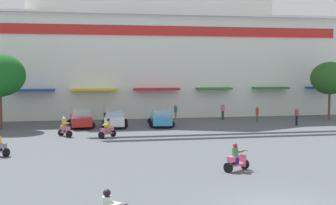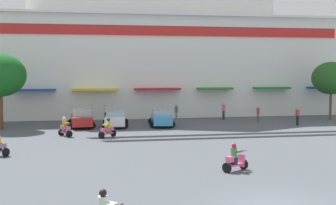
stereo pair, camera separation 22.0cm
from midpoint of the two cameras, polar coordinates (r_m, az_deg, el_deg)
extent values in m
plane|color=#50545B|center=(29.54, 3.94, -5.84)|extent=(128.00, 128.00, 0.00)
cube|color=white|center=(51.52, -2.24, 4.61)|extent=(43.36, 11.71, 10.76)
cube|color=red|center=(45.83, -1.23, 9.33)|extent=(39.89, 0.12, 1.00)
cube|color=white|center=(45.97, -1.22, 11.49)|extent=(43.36, 0.70, 0.24)
cube|color=#284194|center=(44.99, -16.88, 1.55)|extent=(4.10, 1.10, 0.20)
cube|color=gold|center=(44.69, -9.33, 1.67)|extent=(4.62, 1.10, 0.20)
cube|color=red|center=(45.23, -1.24, 1.76)|extent=(4.78, 1.10, 0.20)
cube|color=#307832|center=(46.58, 6.27, 1.82)|extent=(3.77, 1.10, 0.20)
cube|color=#237533|center=(48.77, 13.49, 1.84)|extent=(3.94, 1.10, 0.20)
cube|color=navy|center=(51.51, 19.70, 1.84)|extent=(3.63, 1.10, 0.20)
cylinder|color=brown|center=(47.68, 20.50, -0.40)|extent=(0.24, 0.24, 2.90)
ellipsoid|color=#255321|center=(47.53, 20.59, 2.99)|extent=(3.93, 3.80, 3.30)
cylinder|color=brown|center=(40.34, -20.74, -1.08)|extent=(0.32, 0.32, 3.15)
ellipsoid|color=#175B1F|center=(40.18, -20.87, 3.34)|extent=(4.39, 3.93, 3.70)
cube|color=#B12420|center=(40.03, -11.05, -2.22)|extent=(2.03, 4.44, 0.79)
cube|color=#A0C1BB|center=(39.96, -11.06, -1.25)|extent=(1.64, 2.26, 0.57)
cylinder|color=black|center=(41.38, -12.35, -2.53)|extent=(0.61, 0.20, 0.60)
cylinder|color=black|center=(41.46, -9.93, -2.48)|extent=(0.61, 0.20, 0.60)
cylinder|color=black|center=(38.71, -12.23, -3.01)|extent=(0.61, 0.20, 0.60)
cylinder|color=black|center=(38.80, -9.65, -2.95)|extent=(0.61, 0.20, 0.60)
cube|color=white|center=(39.78, -6.71, -2.25)|extent=(2.09, 4.40, 0.74)
cube|color=#96B3C9|center=(39.72, -6.72, -1.39)|extent=(1.67, 2.25, 0.45)
cylinder|color=black|center=(41.16, -7.89, -2.50)|extent=(0.61, 0.21, 0.60)
cylinder|color=black|center=(41.13, -5.45, -2.49)|extent=(0.61, 0.21, 0.60)
cylinder|color=black|center=(38.54, -8.05, -2.99)|extent=(0.61, 0.21, 0.60)
cylinder|color=black|center=(38.50, -5.45, -2.97)|extent=(0.61, 0.21, 0.60)
cube|color=#3C91C9|center=(40.05, -0.72, -2.15)|extent=(2.02, 4.39, 0.77)
cube|color=#95B7CA|center=(39.98, -0.72, -1.25)|extent=(1.61, 2.25, 0.49)
cylinder|color=black|center=(41.34, -2.04, -2.43)|extent=(0.61, 0.21, 0.60)
cylinder|color=black|center=(41.48, 0.28, -2.41)|extent=(0.61, 0.21, 0.60)
cylinder|color=black|center=(38.72, -1.80, -2.91)|extent=(0.61, 0.21, 0.60)
cylinder|color=black|center=(38.86, 0.68, -2.88)|extent=(0.61, 0.21, 0.60)
cylinder|color=black|center=(34.41, -12.55, -4.02)|extent=(0.51, 0.41, 0.52)
cylinder|color=black|center=(35.40, -13.52, -3.80)|extent=(0.51, 0.41, 0.52)
cube|color=#D16A9B|center=(34.89, -13.05, -3.81)|extent=(0.80, 1.00, 0.10)
cube|color=#D16A9B|center=(35.02, -13.23, -3.17)|extent=(0.61, 0.71, 0.28)
cube|color=#D16A9B|center=(34.48, -12.66, -3.62)|extent=(0.34, 0.29, 0.68)
cylinder|color=black|center=(34.38, -12.65, -2.73)|extent=(0.45, 0.32, 0.04)
cube|color=slate|center=(34.96, -13.15, -3.38)|extent=(0.42, 0.41, 0.36)
cylinder|color=gold|center=(34.90, -13.16, -2.64)|extent=(0.44, 0.44, 0.55)
sphere|color=silver|center=(34.85, -13.17, -2.01)|extent=(0.25, 0.25, 0.25)
cube|color=gold|center=(34.68, -12.95, -2.64)|extent=(0.53, 0.55, 0.10)
cylinder|color=silver|center=(14.39, -8.00, -12.92)|extent=(0.45, 0.45, 0.49)
sphere|color=black|center=(14.29, -8.02, -11.57)|extent=(0.25, 0.25, 0.25)
cube|color=silver|center=(14.22, -7.19, -13.02)|extent=(0.55, 0.55, 0.10)
cylinder|color=black|center=(23.62, 10.05, -7.90)|extent=(0.39, 0.52, 0.52)
cylinder|color=black|center=(22.64, 7.94, -8.42)|extent=(0.39, 0.52, 0.52)
cube|color=#E2628A|center=(23.11, 9.02, -8.01)|extent=(1.13, 0.83, 0.10)
cube|color=#E2628A|center=(22.86, 8.65, -7.24)|extent=(0.78, 0.63, 0.28)
cube|color=#E2628A|center=(23.47, 9.86, -7.44)|extent=(0.28, 0.35, 0.66)
cylinder|color=black|center=(23.39, 9.92, -6.14)|extent=(0.30, 0.47, 0.04)
cube|color=#2B214C|center=(22.96, 8.81, -7.50)|extent=(0.40, 0.42, 0.36)
cylinder|color=#47764B|center=(22.88, 8.83, -6.44)|extent=(0.44, 0.44, 0.51)
sphere|color=red|center=(22.81, 8.84, -5.54)|extent=(0.25, 0.25, 0.25)
cube|color=#47764B|center=(23.09, 9.29, -6.28)|extent=(0.55, 0.52, 0.10)
cylinder|color=black|center=(33.33, -8.47, -4.24)|extent=(0.47, 0.47, 0.52)
cylinder|color=black|center=(34.28, -6.96, -3.98)|extent=(0.47, 0.47, 0.52)
cube|color=#DE6398|center=(33.79, -7.71, -4.01)|extent=(1.01, 1.01, 0.10)
cube|color=#DE6398|center=(33.91, -7.44, -3.42)|extent=(0.73, 0.73, 0.28)
cube|color=#DE6398|center=(33.39, -8.32, -3.88)|extent=(0.32, 0.33, 0.63)
cylinder|color=black|center=(33.30, -8.36, -2.99)|extent=(0.39, 0.39, 0.04)
cube|color=#7F6854|center=(33.85, -7.56, -3.64)|extent=(0.42, 0.42, 0.36)
cylinder|color=gold|center=(33.79, -7.57, -2.87)|extent=(0.45, 0.45, 0.56)
sphere|color=black|center=(33.74, -7.58, -2.22)|extent=(0.25, 0.25, 0.25)
cube|color=gold|center=(33.58, -7.90, -2.88)|extent=(0.55, 0.55, 0.10)
cylinder|color=black|center=(28.10, -20.13, -6.11)|extent=(0.38, 0.52, 0.52)
cube|color=gray|center=(28.31, -20.82, -5.23)|extent=(0.80, 0.64, 0.28)
cylinder|color=black|center=(42.41, 16.62, -2.25)|extent=(0.27, 0.27, 0.89)
cylinder|color=#A4403F|center=(42.33, 16.64, -1.29)|extent=(0.44, 0.44, 0.54)
sphere|color=tan|center=(42.29, 16.66, -0.77)|extent=(0.23, 0.23, 0.23)
cylinder|color=brown|center=(43.72, 11.76, -2.00)|extent=(0.25, 0.25, 0.83)
cylinder|color=#A03F34|center=(43.65, 11.77, -1.10)|extent=(0.41, 0.41, 0.55)
sphere|color=tan|center=(43.61, 11.78, -0.60)|extent=(0.20, 0.20, 0.20)
cylinder|color=#2A232C|center=(43.89, -7.98, -1.87)|extent=(0.29, 0.29, 0.90)
cylinder|color=silver|center=(43.82, -7.99, -0.91)|extent=(0.47, 0.47, 0.57)
sphere|color=tan|center=(43.78, -7.99, -0.39)|extent=(0.23, 0.23, 0.23)
cylinder|color=#817757|center=(43.84, 1.24, -1.85)|extent=(0.23, 0.23, 0.87)
cylinder|color=#2D6479|center=(43.76, 1.24, -0.91)|extent=(0.37, 0.37, 0.59)
sphere|color=tan|center=(43.73, 1.24, -0.38)|extent=(0.22, 0.22, 0.22)
cylinder|color=#1C353A|center=(45.35, 7.38, -1.65)|extent=(0.26, 0.26, 0.92)
cylinder|color=#D86398|center=(45.28, 7.39, -0.70)|extent=(0.43, 0.43, 0.59)
sphere|color=#CFAA89|center=(45.24, 7.39, -0.19)|extent=(0.22, 0.22, 0.22)
camera|label=1|loc=(0.11, -89.81, 0.02)|focal=46.85mm
camera|label=2|loc=(0.11, 90.19, -0.02)|focal=46.85mm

